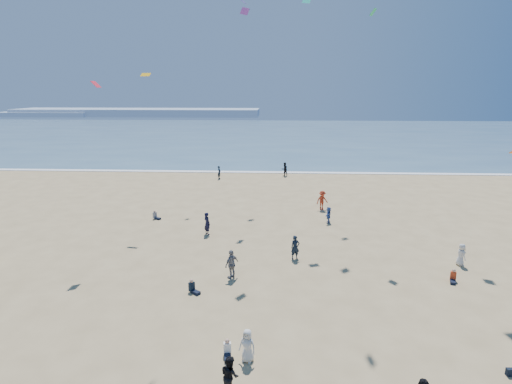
{
  "coord_description": "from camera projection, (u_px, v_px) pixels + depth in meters",
  "views": [
    {
      "loc": [
        3.02,
        -12.31,
        11.84
      ],
      "look_at": [
        2.0,
        8.0,
        6.59
      ],
      "focal_mm": 28.0,
      "sensor_mm": 36.0,
      "label": 1
    }
  ],
  "objects": [
    {
      "name": "ocean",
      "position": [
        265.0,
        135.0,
        106.87
      ],
      "size": [
        220.0,
        100.0,
        0.06
      ],
      "primitive_type": "cube",
      "color": "#476B84",
      "rests_on": "ground"
    },
    {
      "name": "surf_line",
      "position": [
        255.0,
        172.0,
        58.51
      ],
      "size": [
        220.0,
        1.2,
        0.08
      ],
      "primitive_type": "cube",
      "color": "white",
      "rests_on": "ground"
    },
    {
      "name": "headland_far",
      "position": [
        138.0,
        112.0,
        181.91
      ],
      "size": [
        110.0,
        20.0,
        3.2
      ],
      "primitive_type": "cube",
      "color": "#7A8EA8",
      "rests_on": "ground"
    },
    {
      "name": "headland_near",
      "position": [
        47.0,
        114.0,
        179.17
      ],
      "size": [
        40.0,
        14.0,
        2.0
      ],
      "primitive_type": "cube",
      "color": "#7A8EA8",
      "rests_on": "ground"
    },
    {
      "name": "standing_flyers",
      "position": [
        293.0,
        233.0,
        31.35
      ],
      "size": [
        34.05,
        45.37,
        1.94
      ],
      "color": "beige",
      "rests_on": "ground"
    },
    {
      "name": "seated_group",
      "position": [
        268.0,
        293.0,
        23.02
      ],
      "size": [
        23.57,
        28.31,
        0.84
      ],
      "color": "white",
      "rests_on": "ground"
    },
    {
      "name": "navy_bag",
      "position": [
        510.0,
        372.0,
        16.97
      ],
      "size": [
        0.28,
        0.18,
        0.34
      ],
      "primitive_type": "cube",
      "color": "black",
      "rests_on": "ground"
    },
    {
      "name": "kites_aloft",
      "position": [
        386.0,
        27.0,
        22.75
      ],
      "size": [
        39.44,
        42.93,
        27.78
      ],
      "color": "#6C2DA2",
      "rests_on": "ground"
    }
  ]
}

